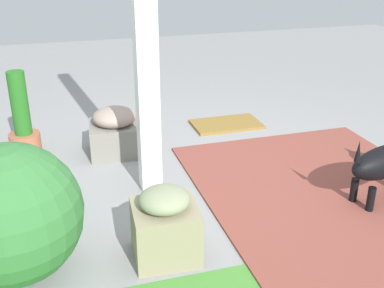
{
  "coord_description": "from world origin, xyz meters",
  "views": [
    {
      "loc": [
        0.97,
        3.11,
        1.77
      ],
      "look_at": [
        0.04,
        0.01,
        0.37
      ],
      "focal_mm": 44.78,
      "sensor_mm": 36.0,
      "label": 1
    }
  ],
  "objects_px": {
    "stone_planter_nearest": "(115,132)",
    "doormat": "(226,124)",
    "terracotta_pot_tall": "(23,127)",
    "round_shrub": "(10,214)",
    "stone_planter_far": "(165,225)",
    "porch_pillar": "(144,16)"
  },
  "relations": [
    {
      "from": "terracotta_pot_tall",
      "to": "doormat",
      "type": "bearing_deg",
      "value": -174.26
    },
    {
      "from": "round_shrub",
      "to": "terracotta_pot_tall",
      "type": "height_order",
      "value": "round_shrub"
    },
    {
      "from": "stone_planter_nearest",
      "to": "round_shrub",
      "type": "relative_size",
      "value": 0.6
    },
    {
      "from": "stone_planter_nearest",
      "to": "doormat",
      "type": "distance_m",
      "value": 1.24
    },
    {
      "from": "round_shrub",
      "to": "terracotta_pot_tall",
      "type": "distance_m",
      "value": 1.67
    },
    {
      "from": "round_shrub",
      "to": "terracotta_pot_tall",
      "type": "xyz_separation_m",
      "value": [
        -0.01,
        -1.67,
        -0.12
      ]
    },
    {
      "from": "stone_planter_nearest",
      "to": "doormat",
      "type": "relative_size",
      "value": 0.7
    },
    {
      "from": "doormat",
      "to": "round_shrub",
      "type": "bearing_deg",
      "value": 43.66
    },
    {
      "from": "porch_pillar",
      "to": "doormat",
      "type": "bearing_deg",
      "value": -133.82
    },
    {
      "from": "terracotta_pot_tall",
      "to": "doormat",
      "type": "height_order",
      "value": "terracotta_pot_tall"
    },
    {
      "from": "terracotta_pot_tall",
      "to": "stone_planter_nearest",
      "type": "bearing_deg",
      "value": 168.82
    },
    {
      "from": "porch_pillar",
      "to": "stone_planter_nearest",
      "type": "height_order",
      "value": "porch_pillar"
    },
    {
      "from": "stone_planter_far",
      "to": "terracotta_pot_tall",
      "type": "distance_m",
      "value": 1.92
    },
    {
      "from": "stone_planter_nearest",
      "to": "terracotta_pot_tall",
      "type": "height_order",
      "value": "terracotta_pot_tall"
    },
    {
      "from": "stone_planter_far",
      "to": "doormat",
      "type": "distance_m",
      "value": 2.24
    },
    {
      "from": "doormat",
      "to": "stone_planter_nearest",
      "type": "bearing_deg",
      "value": 16.43
    },
    {
      "from": "doormat",
      "to": "terracotta_pot_tall",
      "type": "bearing_deg",
      "value": 5.74
    },
    {
      "from": "round_shrub",
      "to": "porch_pillar",
      "type": "bearing_deg",
      "value": -139.35
    },
    {
      "from": "terracotta_pot_tall",
      "to": "doormat",
      "type": "distance_m",
      "value": 1.96
    },
    {
      "from": "stone_planter_nearest",
      "to": "doormat",
      "type": "xyz_separation_m",
      "value": [
        -1.17,
        -0.35,
        -0.19
      ]
    },
    {
      "from": "porch_pillar",
      "to": "round_shrub",
      "type": "distance_m",
      "value": 1.52
    },
    {
      "from": "stone_planter_nearest",
      "to": "terracotta_pot_tall",
      "type": "bearing_deg",
      "value": -11.18
    }
  ]
}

